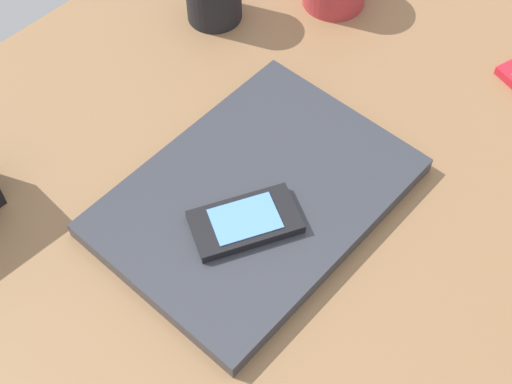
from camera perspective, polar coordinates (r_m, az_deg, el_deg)
name	(u,v)px	position (r cm, az deg, el deg)	size (l,w,h in cm)	color
desk_surface	(264,162)	(88.75, 0.67, 2.41)	(120.00, 80.00, 3.00)	olive
laptop_closed	(256,197)	(82.47, 0.00, -0.38)	(34.67, 24.95, 2.12)	#33353D
cell_phone_on_laptop	(245,222)	(78.55, -0.87, -2.37)	(13.36, 11.08, 1.32)	black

